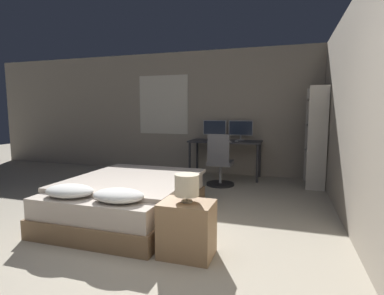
{
  "coord_description": "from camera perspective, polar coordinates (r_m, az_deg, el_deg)",
  "views": [
    {
      "loc": [
        1.43,
        -2.14,
        1.37
      ],
      "look_at": [
        -0.13,
        2.81,
        0.75
      ],
      "focal_mm": 28.0,
      "sensor_mm": 36.0,
      "label": 1
    }
  ],
  "objects": [
    {
      "name": "monitor_right",
      "position": [
        6.41,
        9.26,
        3.53
      ],
      "size": [
        0.51,
        0.16,
        0.42
      ],
      "color": "#B7B7BC",
      "rests_on": "desk"
    },
    {
      "name": "monitor_left",
      "position": [
        6.51,
        4.33,
        3.65
      ],
      "size": [
        0.51,
        0.16,
        0.42
      ],
      "color": "#B7B7BC",
      "rests_on": "desk"
    },
    {
      "name": "keyboard",
      "position": [
        6.04,
        5.97,
        1.19
      ],
      "size": [
        0.35,
        0.13,
        0.02
      ],
      "color": "#B7B7BC",
      "rests_on": "desk"
    },
    {
      "name": "wall_back",
      "position": [
        6.66,
        4.93,
        6.63
      ],
      "size": [
        12.0,
        0.08,
        2.7
      ],
      "color": "#9E9384",
      "rests_on": "ground_plane"
    },
    {
      "name": "bedside_lamp",
      "position": [
        2.81,
        -0.98,
        -7.18
      ],
      "size": [
        0.23,
        0.23,
        0.27
      ],
      "color": "gray",
      "rests_on": "nightstand"
    },
    {
      "name": "bookshelf",
      "position": [
        5.84,
        22.58,
        2.72
      ],
      "size": [
        0.32,
        0.76,
        1.82
      ],
      "color": "beige",
      "rests_on": "ground_plane"
    },
    {
      "name": "office_chair",
      "position": [
        5.56,
        5.32,
        -3.49
      ],
      "size": [
        0.52,
        0.52,
        0.97
      ],
      "color": "black",
      "rests_on": "ground_plane"
    },
    {
      "name": "ground_plane",
      "position": [
        2.91,
        -15.45,
        -21.44
      ],
      "size": [
        20.0,
        20.0,
        0.0
      ],
      "primitive_type": "plane",
      "color": "#B2A893"
    },
    {
      "name": "wall_side_right",
      "position": [
        3.71,
        28.99,
        5.68
      ],
      "size": [
        0.06,
        12.0,
        2.7
      ],
      "color": "#9E9384",
      "rests_on": "ground_plane"
    },
    {
      "name": "bed",
      "position": [
        4.04,
        -11.86,
        -9.37
      ],
      "size": [
        1.53,
        2.03,
        0.58
      ],
      "color": "#846647",
      "rests_on": "ground_plane"
    },
    {
      "name": "computer_mouse",
      "position": [
        5.99,
        8.45,
        1.2
      ],
      "size": [
        0.07,
        0.05,
        0.04
      ],
      "color": "#B7B7BC",
      "rests_on": "desk"
    },
    {
      "name": "nightstand",
      "position": [
        2.94,
        -0.96,
        -15.26
      ],
      "size": [
        0.5,
        0.37,
        0.53
      ],
      "color": "#997551",
      "rests_on": "ground_plane"
    },
    {
      "name": "desk",
      "position": [
        6.26,
        6.36,
        0.43
      ],
      "size": [
        1.48,
        0.65,
        0.77
      ],
      "color": "#38383D",
      "rests_on": "ground_plane"
    }
  ]
}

